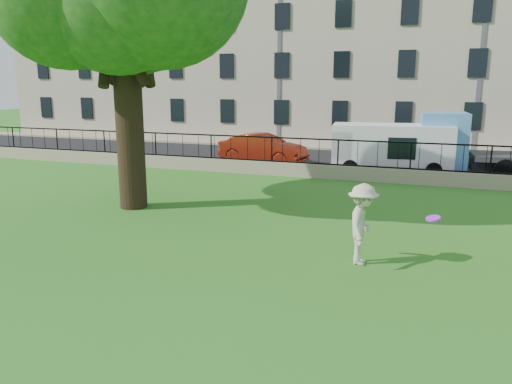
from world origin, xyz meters
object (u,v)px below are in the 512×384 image
at_px(frisbee, 433,218).
at_px(blue_truck, 497,144).
at_px(man, 362,224).
at_px(white_van, 391,149).
at_px(red_sedan, 263,149).

height_order(frisbee, blue_truck, blue_truck).
xyz_separation_m(man, frisbee, (1.50, -1.40, 0.64)).
distance_m(frisbee, blue_truck, 15.12).
bearing_deg(frisbee, white_van, 98.18).
relative_size(red_sedan, blue_truck, 0.69).
height_order(frisbee, red_sedan, frisbee).
bearing_deg(frisbee, blue_truck, 80.48).
xyz_separation_m(white_van, blue_truck, (4.50, 1.00, 0.27)).
bearing_deg(blue_truck, man, -111.95).
bearing_deg(man, frisbee, -133.21).
height_order(man, frisbee, man).
distance_m(man, blue_truck, 14.10).
height_order(frisbee, white_van, white_van).
xyz_separation_m(red_sedan, white_van, (6.50, -0.70, 0.36)).
xyz_separation_m(frisbee, white_van, (-2.00, 13.91, -0.47)).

